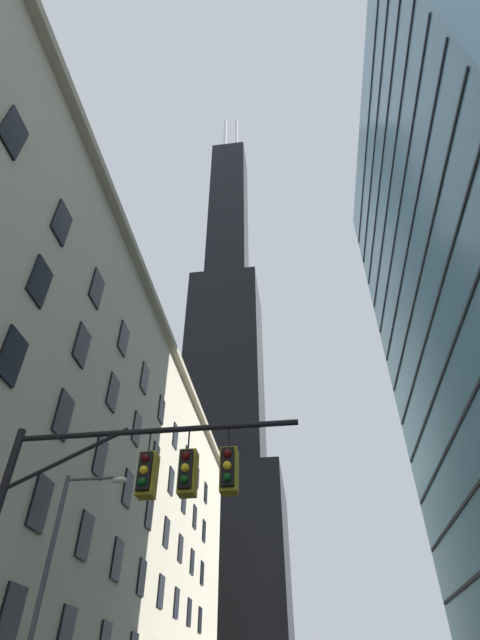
# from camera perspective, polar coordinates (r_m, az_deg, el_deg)

# --- Properties ---
(station_building) EXTENTS (15.07, 64.43, 28.47)m
(station_building) POSITION_cam_1_polar(r_m,az_deg,el_deg) (39.59, -21.87, -17.84)
(station_building) COLOR #B2A88E
(station_building) RESTS_ON ground
(dark_skyscraper) EXTENTS (24.40, 24.40, 181.00)m
(dark_skyscraper) POSITION_cam_1_polar(r_m,az_deg,el_deg) (107.18, -1.94, -11.28)
(dark_skyscraper) COLOR black
(dark_skyscraper) RESTS_ON ground
(traffic_signal_mast) EXTENTS (7.26, 0.63, 6.79)m
(traffic_signal_mast) POSITION_cam_1_polar(r_m,az_deg,el_deg) (11.77, -13.11, -20.16)
(traffic_signal_mast) COLOR black
(traffic_signal_mast) RESTS_ON sidewalk_left
(street_lamppost) EXTENTS (2.41, 0.32, 8.02)m
(street_lamppost) POSITION_cam_1_polar(r_m,az_deg,el_deg) (18.89, -21.31, -26.38)
(street_lamppost) COLOR #47474C
(street_lamppost) RESTS_ON sidewalk_left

